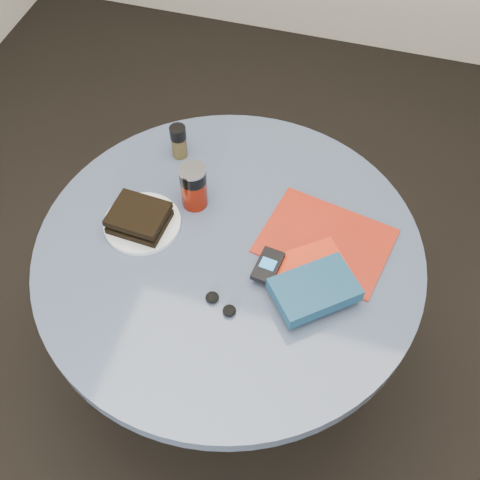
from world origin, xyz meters
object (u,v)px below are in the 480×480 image
(plate, at_px, (142,223))
(magazine, at_px, (326,241))
(novel, at_px, (315,290))
(pepper_grinder, at_px, (179,141))
(headphones, at_px, (221,304))
(sandwich, at_px, (139,218))
(mp3_player, at_px, (268,266))
(soda_can, at_px, (194,186))
(red_book, at_px, (306,271))
(table, at_px, (230,283))

(plate, xyz_separation_m, magazine, (0.47, 0.08, -0.00))
(magazine, bearing_deg, plate, -159.12)
(magazine, height_order, novel, novel)
(pepper_grinder, bearing_deg, headphones, -59.62)
(sandwich, bearing_deg, mp3_player, -7.38)
(soda_can, relative_size, magazine, 0.41)
(red_book, bearing_deg, mp3_player, 155.73)
(soda_can, height_order, magazine, soda_can)
(red_book, bearing_deg, pepper_grinder, 107.81)
(table, height_order, plate, plate)
(headphones, bearing_deg, novel, 21.36)
(table, bearing_deg, pepper_grinder, 129.55)
(table, distance_m, sandwich, 0.32)
(pepper_grinder, height_order, red_book, pepper_grinder)
(table, distance_m, plate, 0.29)
(table, xyz_separation_m, plate, (-0.24, 0.01, 0.17))
(plate, height_order, novel, novel)
(red_book, relative_size, mp3_player, 1.95)
(magazine, bearing_deg, mp3_player, -120.55)
(plate, bearing_deg, novel, -11.28)
(soda_can, distance_m, mp3_player, 0.30)
(red_book, bearing_deg, soda_can, 119.55)
(soda_can, relative_size, mp3_player, 1.28)
(headphones, bearing_deg, soda_can, 119.43)
(sandwich, distance_m, novel, 0.49)
(pepper_grinder, distance_m, magazine, 0.50)
(plate, distance_m, mp3_player, 0.36)
(magazine, xyz_separation_m, mp3_player, (-0.12, -0.13, 0.03))
(sandwich, xyz_separation_m, soda_can, (0.11, 0.12, 0.03))
(soda_can, bearing_deg, pepper_grinder, 122.04)
(magazine, bearing_deg, pepper_grinder, 169.25)
(soda_can, distance_m, pepper_grinder, 0.19)
(plate, xyz_separation_m, novel, (0.48, -0.10, 0.03))
(magazine, height_order, headphones, headphones)
(magazine, distance_m, mp3_player, 0.18)
(sandwich, bearing_deg, magazine, 10.50)
(mp3_player, distance_m, headphones, 0.15)
(table, height_order, soda_can, soda_can)
(mp3_player, bearing_deg, magazine, 48.21)
(table, xyz_separation_m, pepper_grinder, (-0.23, 0.28, 0.22))
(table, height_order, pepper_grinder, pepper_grinder)
(soda_can, bearing_deg, novel, -29.05)
(plate, height_order, red_book, red_book)
(mp3_player, relative_size, headphones, 1.11)
(plate, height_order, magazine, plate)
(table, bearing_deg, mp3_player, -20.50)
(red_book, relative_size, headphones, 2.16)
(soda_can, distance_m, novel, 0.42)
(plate, height_order, mp3_player, mp3_player)
(table, xyz_separation_m, magazine, (0.23, 0.09, 0.17))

